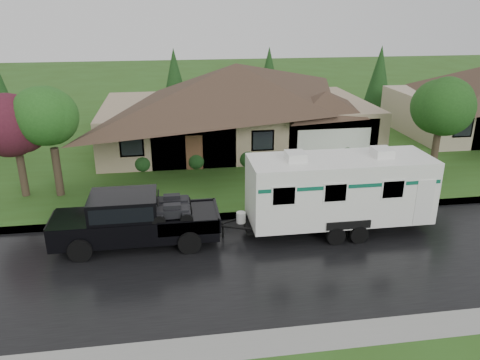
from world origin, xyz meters
name	(u,v)px	position (x,y,z in m)	size (l,w,h in m)	color
ground	(237,239)	(0.00, 0.00, 0.00)	(140.00, 140.00, 0.00)	#2D5119
road	(244,263)	(0.00, -2.00, 0.01)	(140.00, 8.00, 0.01)	black
curb	(230,216)	(0.00, 2.25, 0.07)	(140.00, 0.50, 0.15)	gray
lawn	(207,142)	(0.00, 15.00, 0.07)	(140.00, 26.00, 0.15)	#2D5119
house_main	(241,96)	(2.29, 13.84, 3.59)	(19.44, 10.80, 6.90)	tan
tree_left_green	(50,119)	(-8.40, 6.02, 4.16)	(3.50, 3.50, 5.79)	#382B1E
tree_red	(14,126)	(-10.16, 6.21, 3.85)	(3.23, 3.23, 5.34)	#382B1E
tree_right_green	(442,107)	(12.44, 6.11, 4.11)	(3.45, 3.45, 5.71)	#382B1E
shrub_row	(247,157)	(2.00, 9.30, 0.65)	(13.60, 1.00, 1.00)	#143814
pickup_truck	(133,218)	(-4.30, 0.28, 1.20)	(6.71, 2.55, 2.24)	black
travel_trailer	(339,188)	(4.52, 0.28, 1.97)	(8.28, 2.91, 3.71)	white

